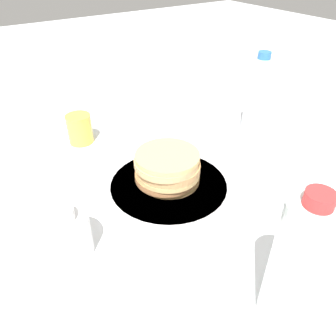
# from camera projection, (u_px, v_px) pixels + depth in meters

# --- Properties ---
(ground_plane) EXTENTS (4.00, 4.00, 0.00)m
(ground_plane) POSITION_uv_depth(u_px,v_px,m) (174.00, 185.00, 0.77)
(ground_plane) COLOR white
(plate) EXTENTS (0.29, 0.29, 0.01)m
(plate) POSITION_uv_depth(u_px,v_px,m) (168.00, 185.00, 0.76)
(plate) COLOR white
(plate) RESTS_ON ground_plane
(pancake_stack) EXTENTS (0.16, 0.15, 0.08)m
(pancake_stack) POSITION_uv_depth(u_px,v_px,m) (167.00, 168.00, 0.73)
(pancake_stack) COLOR #AF854A
(pancake_stack) RESTS_ON plate
(juice_glass) EXTENTS (0.07, 0.07, 0.08)m
(juice_glass) POSITION_uv_depth(u_px,v_px,m) (80.00, 129.00, 0.91)
(juice_glass) COLOR yellow
(juice_glass) RESTS_ON ground_plane
(cream_jug) EXTENTS (0.10, 0.10, 0.10)m
(cream_jug) POSITION_uv_depth(u_px,v_px,m) (63.00, 235.00, 0.58)
(cream_jug) COLOR white
(cream_jug) RESTS_ON ground_plane
(water_bottle_near) EXTENTS (0.07, 0.07, 0.24)m
(water_bottle_near) POSITION_uv_depth(u_px,v_px,m) (296.00, 267.00, 0.44)
(water_bottle_near) COLOR silver
(water_bottle_near) RESTS_ON ground_plane
(water_bottle_mid) EXTENTS (0.07, 0.07, 0.24)m
(water_bottle_mid) POSITION_uv_depth(u_px,v_px,m) (257.00, 98.00, 0.90)
(water_bottle_mid) COLOR silver
(water_bottle_mid) RESTS_ON ground_plane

